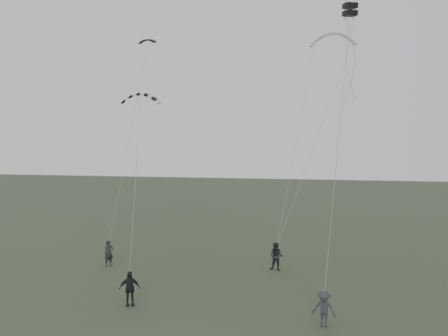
% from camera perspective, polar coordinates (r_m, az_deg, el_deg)
% --- Properties ---
extents(ground, '(140.00, 140.00, 0.00)m').
position_cam_1_polar(ground, '(25.92, -4.76, -16.53)').
color(ground, '#34402B').
rests_on(ground, ground).
extents(flyer_left, '(0.77, 0.79, 1.82)m').
position_cam_1_polar(flyer_left, '(32.39, -14.82, -10.71)').
color(flyer_left, '#232328').
rests_on(flyer_left, ground).
extents(flyer_right, '(1.09, 0.94, 1.92)m').
position_cam_1_polar(flyer_right, '(30.56, 6.84, -11.41)').
color(flyer_right, black).
rests_on(flyer_right, ground).
extents(flyer_center, '(1.20, 0.86, 1.89)m').
position_cam_1_polar(flyer_center, '(24.98, -12.25, -15.12)').
color(flyer_center, black).
rests_on(flyer_center, ground).
extents(flyer_far, '(1.27, 0.93, 1.77)m').
position_cam_1_polar(flyer_far, '(22.52, 12.91, -17.50)').
color(flyer_far, '#2D2E33').
rests_on(flyer_far, ground).
extents(kite_dark_small, '(1.43, 0.76, 0.56)m').
position_cam_1_polar(kite_dark_small, '(35.25, -10.00, 16.15)').
color(kite_dark_small, black).
rests_on(kite_dark_small, flyer_left).
extents(kite_pale_large, '(3.87, 1.67, 1.74)m').
position_cam_1_polar(kite_pale_large, '(38.55, 14.03, 16.66)').
color(kite_pale_large, '#A2A4A7').
rests_on(kite_pale_large, flyer_right).
extents(kite_striped, '(2.75, 1.40, 1.18)m').
position_cam_1_polar(kite_striped, '(30.61, -10.83, 9.47)').
color(kite_striped, black).
rests_on(kite_striped, flyer_center).
extents(kite_box, '(0.93, 0.96, 0.80)m').
position_cam_1_polar(kite_box, '(28.53, 16.13, 19.26)').
color(kite_box, black).
rests_on(kite_box, flyer_far).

